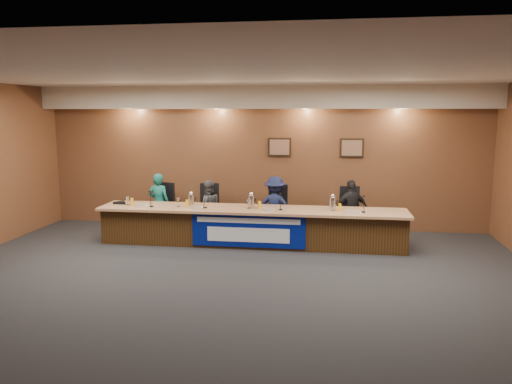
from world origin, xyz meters
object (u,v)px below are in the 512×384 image
office_chair_b (209,211)px  panelist_d (351,210)px  office_chair_a (161,210)px  banner (248,231)px  office_chair_c (275,213)px  office_chair_d (351,216)px  panelist_c (275,207)px  carafe_right (333,204)px  panelist_a (159,203)px  carafe_left (191,200)px  carafe_mid (251,202)px  panelist_b (208,207)px  speakerphone (121,203)px  dais_body (251,227)px

office_chair_b → panelist_d: bearing=-11.6°
office_chair_a → banner: bearing=-8.8°
office_chair_c → office_chair_d: bearing=8.2°
panelist_c → office_chair_d: size_ratio=2.69×
office_chair_a → panelist_c: bearing=18.8°
carafe_right → office_chair_d: bearing=65.6°
panelist_a → banner: bearing=158.9°
banner → panelist_c: size_ratio=1.70×
panelist_c → office_chair_b: (-1.46, 0.10, -0.17)m
carafe_left → carafe_right: carafe_right is taller
carafe_mid → office_chair_b: bearing=141.8°
carafe_mid → office_chair_c: bearing=65.0°
panelist_a → panelist_b: 1.11m
office_chair_c → carafe_left: carafe_left is taller
carafe_mid → speakerphone: size_ratio=0.80×
office_chair_c → speakerphone: bearing=-157.8°
carafe_left → carafe_mid: bearing=-2.8°
banner → dais_body: bearing=90.0°
banner → carafe_right: 1.71m
dais_body → speakerphone: speakerphone is taller
panelist_a → office_chair_c: (2.56, 0.10, -0.18)m
panelist_c → office_chair_c: size_ratio=2.69×
panelist_c → speakerphone: 3.22m
carafe_mid → carafe_right: bearing=-1.3°
panelist_b → carafe_mid: bearing=121.3°
office_chair_b → office_chair_c: 1.46m
dais_body → carafe_mid: 0.53m
banner → panelist_d: 2.31m
panelist_d → dais_body: bearing=0.5°
carafe_right → panelist_d: bearing=62.8°
office_chair_d → office_chair_a: bearing=171.5°
panelist_d → carafe_right: panelist_d is taller
banner → office_chair_b: size_ratio=4.58×
dais_body → panelist_d: bearing=20.0°
office_chair_c → office_chair_d: 1.60m
panelist_d → office_chair_a: panelist_d is taller
carafe_mid → speakerphone: carafe_mid is taller
banner → panelist_d: bearing=29.8°
panelist_c → carafe_right: panelist_c is taller
office_chair_b → office_chair_c: bearing=-9.7°
office_chair_d → carafe_left: carafe_left is taller
dais_body → panelist_b: panelist_b is taller
panelist_c → carafe_mid: bearing=68.2°
dais_body → office_chair_b: (-1.07, 0.83, 0.13)m
banner → panelist_b: (-1.07, 1.14, 0.21)m
carafe_mid → office_chair_d: bearing=22.9°
panelist_a → panelist_b: panelist_a is taller
panelist_d → office_chair_c: panelist_d is taller
panelist_b → carafe_right: size_ratio=4.53×
panelist_b → office_chair_c: bearing=160.0°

